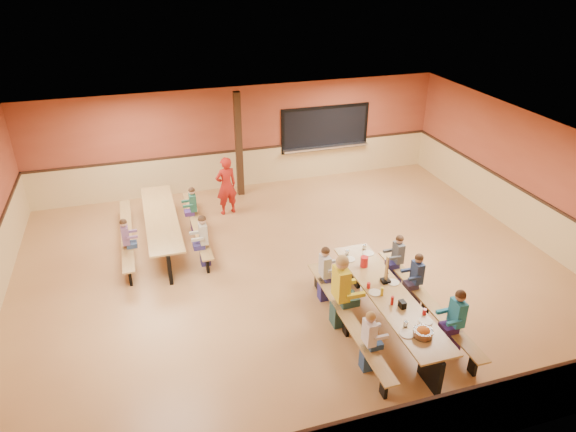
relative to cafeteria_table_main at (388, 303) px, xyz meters
name	(u,v)px	position (x,y,z in m)	size (l,w,h in m)	color
ground	(293,273)	(-1.15, 2.24, -0.53)	(12.00, 12.00, 0.00)	#A16B3D
room_envelope	(293,246)	(-1.15, 2.24, 0.16)	(12.04, 10.04, 3.02)	#9B462D
kitchen_pass_through	(325,130)	(1.45, 7.20, 0.96)	(2.78, 0.28, 1.38)	black
structural_post	(239,145)	(-1.35, 6.64, 0.97)	(0.18, 0.18, 3.00)	black
cafeteria_table_main	(388,303)	(0.00, 0.00, 0.00)	(1.91, 3.70, 0.74)	#A37B41
cafeteria_table_second	(162,224)	(-3.76, 4.40, 0.00)	(1.91, 3.70, 0.74)	#A37B41
seated_child_white_left	(369,341)	(-0.83, -0.91, 0.06)	(0.35, 0.29, 1.17)	white
seated_adult_yellow	(341,292)	(-0.83, 0.32, 0.22)	(0.50, 0.41, 1.49)	yellow
seated_child_grey_left	(325,274)	(-0.83, 1.15, 0.07)	(0.37, 0.30, 1.20)	#B9B9B9
seated_child_teal_right	(456,321)	(0.83, -0.93, 0.10)	(0.39, 0.32, 1.25)	teal
seated_child_navy_right	(416,280)	(0.83, 0.43, 0.06)	(0.35, 0.29, 1.17)	navy
seated_child_char_right	(397,260)	(0.83, 1.20, 0.06)	(0.35, 0.28, 1.16)	#4E5359
seated_child_purple_sec	(127,243)	(-4.59, 3.66, 0.04)	(0.33, 0.27, 1.14)	#774F74
seated_child_green_sec	(193,209)	(-2.94, 4.86, 0.05)	(0.34, 0.28, 1.16)	#26614A
seated_child_tan_sec	(204,241)	(-2.94, 3.16, 0.08)	(0.37, 0.31, 1.22)	#B3AC91
standing_woman	(226,186)	(-1.96, 5.54, 0.28)	(0.59, 0.38, 1.61)	#B01D14
punch_pitcher	(364,262)	(-0.06, 0.98, 0.32)	(0.16, 0.16, 0.22)	red
chip_bowl	(423,332)	(-0.01, -1.21, 0.29)	(0.32, 0.32, 0.15)	orange
napkin_dispenser	(402,304)	(0.03, -0.43, 0.28)	(0.10, 0.14, 0.13)	black
condiment_mustard	(382,292)	(-0.15, -0.01, 0.30)	(0.06, 0.06, 0.17)	yellow
condiment_ketchup	(392,300)	(-0.10, -0.30, 0.30)	(0.06, 0.06, 0.17)	#B2140F
table_paddle	(386,276)	(0.11, 0.36, 0.35)	(0.16, 0.16, 0.56)	black
place_settings	(389,291)	(0.00, 0.00, 0.27)	(0.65, 3.30, 0.11)	beige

